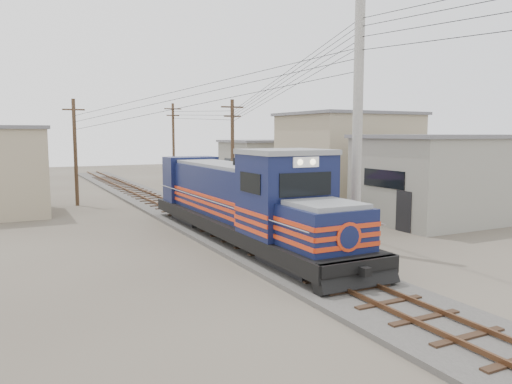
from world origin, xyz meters
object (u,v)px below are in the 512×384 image
billboard (308,184)px  vendor (319,205)px  market_umbrella (301,177)px  locomotive (243,203)px

billboard → vendor: bearing=66.5°
billboard → market_umbrella: (1.03, 2.38, 0.13)m
locomotive → market_umbrella: 6.11m
locomotive → vendor: (6.46, 3.68, -0.99)m
locomotive → billboard: (4.01, 1.00, 0.55)m
locomotive → market_umbrella: bearing=33.9°
locomotive → billboard: locomotive is taller
locomotive → market_umbrella: size_ratio=5.23×
billboard → vendor: billboard is taller
vendor → market_umbrella: bearing=-9.5°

